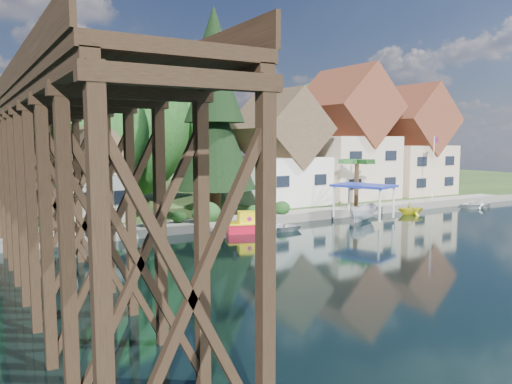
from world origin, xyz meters
TOP-DOWN VIEW (x-y plane):
  - ground at (0.00, 0.00)m, footprint 140.00×140.00m
  - bank at (0.00, 34.00)m, footprint 140.00×52.00m
  - seawall at (4.00, 8.00)m, footprint 60.00×0.40m
  - promenade at (6.00, 9.30)m, footprint 50.00×2.60m
  - trestle_bridge at (-16.00, 5.17)m, footprint 4.12×44.18m
  - house_left at (7.00, 16.00)m, footprint 7.64×8.64m
  - house_center at (16.00, 16.50)m, footprint 8.65×9.18m
  - house_right at (25.00, 16.00)m, footprint 8.15×8.64m
  - shed at (-11.00, 14.50)m, footprint 5.09×5.40m
  - bg_trees at (1.00, 21.25)m, footprint 49.90×13.30m
  - shrubs at (-4.60, 9.26)m, footprint 15.76×2.47m
  - conifer at (-1.47, 12.64)m, footprint 6.89×6.89m
  - palm_tree at (11.49, 9.69)m, footprint 4.22×4.22m
  - flagpole at (21.20, 9.12)m, footprint 0.99×0.35m
  - tugboat at (-2.21, 6.12)m, footprint 3.10×2.30m
  - boat_white_a at (0.14, 5.51)m, footprint 4.41×3.89m
  - boat_canopy at (8.69, 5.72)m, footprint 4.64×5.49m
  - boat_yellow at (14.77, 6.17)m, footprint 3.04×2.82m
  - boat_white_b at (24.08, 6.00)m, footprint 4.10×3.12m

SIDE VIEW (x-z plane):
  - ground at x=0.00m, z-range 0.00..0.00m
  - bank at x=0.00m, z-range 0.00..0.50m
  - seawall at x=4.00m, z-range 0.00..0.62m
  - boat_white_a at x=0.14m, z-range 0.00..0.76m
  - boat_white_b at x=24.08m, z-range 0.00..0.79m
  - promenade at x=6.00m, z-range 0.50..0.56m
  - tugboat at x=-2.21m, z-range -0.40..1.60m
  - boat_yellow at x=14.77m, z-range 0.00..1.31m
  - shrubs at x=-4.60m, z-range 0.38..2.08m
  - boat_canopy at x=8.69m, z-range -0.21..2.79m
  - shed at x=-11.00m, z-range -0.10..7.75m
  - flagpole at x=21.20m, z-range 1.24..7.75m
  - palm_tree at x=11.49m, z-range 2.23..6.87m
  - house_left at x=7.00m, z-range -0.37..10.65m
  - trestle_bridge at x=-16.00m, z-range 0.70..10.00m
  - house_right at x=25.00m, z-range -0.45..12.00m
  - house_center at x=16.00m, z-range -0.53..13.36m
  - bg_trees at x=1.00m, z-range 2.00..12.57m
  - conifer at x=-1.47m, z-range 0.19..17.15m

